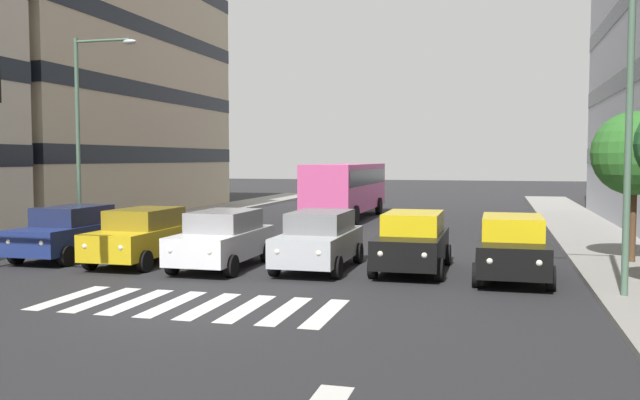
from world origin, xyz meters
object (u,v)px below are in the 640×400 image
Objects in this scene: car_0 at (512,247)px; car_4 at (143,235)px; car_1 at (413,241)px; bus_behind_traffic at (347,185)px; car_2 at (319,240)px; car_3 at (223,239)px; car_5 at (71,232)px; street_lamp_right at (86,118)px; street_tree_1 at (635,154)px; street_lamp_left at (603,91)px.

car_0 and car_4 have the same top height.
car_1 is 0.42× the size of bus_behind_traffic.
bus_behind_traffic is (8.41, -16.88, 0.97)m from car_0.
car_2 is 2.93m from car_3.
bus_behind_traffic is at bearing -108.57° from car_5.
car_0 is at bearing 179.23° from car_5.
car_0 is at bearing -177.96° from car_3.
car_1 is 14.50m from street_lamp_right.
car_2 is (5.53, -0.22, 0.00)m from car_0.
street_lamp_right is at bearing -21.43° from car_2.
car_4 is 0.97× the size of street_tree_1.
car_2 and car_4 have the same top height.
car_1 is 8.42m from car_4.
car_4 is (5.65, 0.36, 0.00)m from car_2.
car_0 is at bearing 168.40° from car_1.
street_lamp_right reaches higher than car_5.
street_lamp_left is (-1.87, 2.42, 3.96)m from car_0.
car_0 is 5.54m from car_2.
street_lamp_left is at bearing 118.04° from bus_behind_traffic.
street_lamp_left is at bearing 127.72° from car_0.
car_1 is 0.58× the size of street_lamp_left.
car_5 is at bearing -0.77° from car_0.
street_lamp_right is at bearing -3.69° from street_tree_1.
car_1 is 1.00× the size of car_3.
street_lamp_left is 5.97m from street_tree_1.
street_tree_1 reaches higher than car_2.
car_2 is 1.00× the size of car_4.
car_5 is at bearing 117.24° from street_lamp_right.
car_4 is 1.00× the size of car_5.
car_3 is 12.74m from street_tree_1.
street_lamp_left reaches higher than car_0.
street_lamp_right is 19.88m from street_tree_1.
street_lamp_right is at bearing -15.97° from car_1.
car_4 is (11.18, 0.13, 0.00)m from car_0.
car_2 is at bearing -176.39° from car_4.
car_1 and car_3 have the same top height.
car_0 and car_3 have the same top height.
car_5 is (2.84, -0.32, 0.00)m from car_4.
car_3 is at bearing 15.95° from street_tree_1.
car_5 is at bearing 71.43° from bus_behind_traffic.
car_1 is 11.23m from car_5.
car_4 is (2.77, -0.17, 0.00)m from car_3.
car_4 is at bearing 3.61° from car_2.
street_tree_1 is (-12.00, -3.43, 2.57)m from car_3.
bus_behind_traffic is 1.38× the size of street_lamp_left.
street_lamp_right is at bearing -31.17° from car_3.
car_3 is 17.21m from bus_behind_traffic.
street_lamp_left is at bearing 160.37° from car_2.
street_lamp_left reaches higher than car_3.
street_tree_1 reaches higher than car_1.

